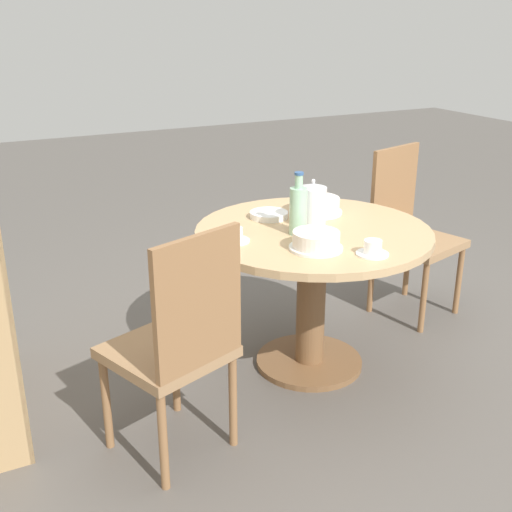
{
  "coord_description": "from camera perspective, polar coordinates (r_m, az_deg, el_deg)",
  "views": [
    {
      "loc": [
        -2.43,
        1.53,
        1.68
      ],
      "look_at": [
        0.0,
        0.3,
        0.64
      ],
      "focal_mm": 45.0,
      "sensor_mm": 36.0,
      "label": 1
    }
  ],
  "objects": [
    {
      "name": "ground_plane",
      "position": [
        3.33,
        4.72,
        -9.52
      ],
      "size": [
        14.0,
        14.0,
        0.0
      ],
      "primitive_type": "plane",
      "color": "#56514C"
    },
    {
      "name": "cake_main",
      "position": [
        3.26,
        5.33,
        4.49
      ],
      "size": [
        0.27,
        0.27,
        0.08
      ],
      "color": "white",
      "rests_on": "dining_table"
    },
    {
      "name": "cup_b",
      "position": [
        2.73,
        10.33,
        0.62
      ],
      "size": [
        0.14,
        0.14,
        0.06
      ],
      "color": "white",
      "rests_on": "dining_table"
    },
    {
      "name": "cup_a",
      "position": [
        2.84,
        -1.95,
        1.79
      ],
      "size": [
        0.14,
        0.14,
        0.06
      ],
      "color": "white",
      "rests_on": "dining_table"
    },
    {
      "name": "plate_stack",
      "position": [
        3.18,
        1.16,
        3.69
      ],
      "size": [
        0.19,
        0.19,
        0.03
      ],
      "color": "white",
      "rests_on": "dining_table"
    },
    {
      "name": "cake_second",
      "position": [
        2.75,
        5.36,
        1.35
      ],
      "size": [
        0.23,
        0.23,
        0.08
      ],
      "color": "white",
      "rests_on": "dining_table"
    },
    {
      "name": "chair_a",
      "position": [
        3.81,
        13.47,
        2.35
      ],
      "size": [
        0.52,
        0.52,
        0.97
      ],
      "rotation": [
        0.0,
        0.0,
        4.99
      ],
      "color": "olive",
      "rests_on": "ground_plane"
    },
    {
      "name": "coffee_pot",
      "position": [
        3.04,
        5.05,
        4.53
      ],
      "size": [
        0.13,
        0.13,
        0.23
      ],
      "color": "silver",
      "rests_on": "dining_table"
    },
    {
      "name": "chair_b",
      "position": [
        2.47,
        -6.97,
        -7.64
      ],
      "size": [
        0.54,
        0.54,
        0.97
      ],
      "rotation": [
        0.0,
        0.0,
        8.2
      ],
      "color": "olive",
      "rests_on": "ground_plane"
    },
    {
      "name": "water_bottle",
      "position": [
        2.92,
        3.77,
        4.17
      ],
      "size": [
        0.08,
        0.08,
        0.29
      ],
      "color": "#99C6A3",
      "rests_on": "dining_table"
    },
    {
      "name": "dining_table",
      "position": [
        3.09,
        5.02,
        -0.7
      ],
      "size": [
        1.12,
        1.12,
        0.72
      ],
      "color": "brown",
      "rests_on": "ground_plane"
    }
  ]
}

